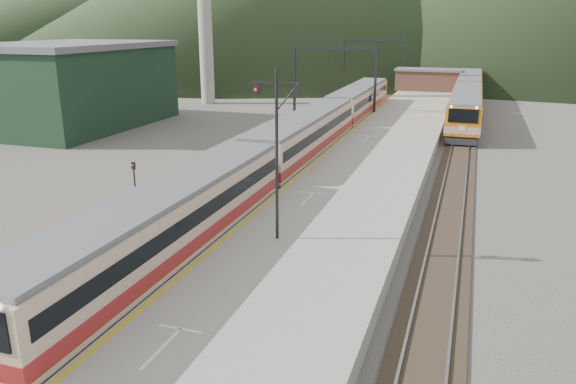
% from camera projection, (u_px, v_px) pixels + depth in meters
% --- Properties ---
extents(track_main, '(2.60, 200.00, 0.23)m').
position_uv_depth(track_main, '(324.00, 146.00, 49.55)').
color(track_main, black).
rests_on(track_main, ground).
extents(track_far, '(2.60, 200.00, 0.23)m').
position_uv_depth(track_far, '(271.00, 143.00, 51.06)').
color(track_far, black).
rests_on(track_far, ground).
extents(track_second, '(2.60, 200.00, 0.23)m').
position_uv_depth(track_second, '(459.00, 156.00, 46.10)').
color(track_second, black).
rests_on(track_second, ground).
extents(platform, '(8.00, 100.00, 1.00)m').
position_uv_depth(platform, '(384.00, 151.00, 45.93)').
color(platform, gray).
rests_on(platform, ground).
extents(gantry_near, '(9.55, 0.25, 8.00)m').
position_uv_depth(gantry_near, '(334.00, 69.00, 62.43)').
color(gantry_near, black).
rests_on(gantry_near, ground).
extents(gantry_far, '(9.55, 0.25, 8.00)m').
position_uv_depth(gantry_far, '(374.00, 56.00, 85.14)').
color(gantry_far, black).
rests_on(gantry_far, ground).
extents(warehouse, '(14.50, 20.50, 8.60)m').
position_uv_depth(warehouse, '(70.00, 85.00, 58.54)').
color(warehouse, black).
rests_on(warehouse, ground).
extents(station_shed, '(9.40, 4.40, 3.10)m').
position_uv_depth(station_shed, '(428.00, 79.00, 81.66)').
color(station_shed, '#523228').
rests_on(station_shed, platform).
extents(main_train, '(3.05, 62.61, 3.73)m').
position_uv_depth(main_train, '(305.00, 136.00, 43.67)').
color(main_train, tan).
rests_on(main_train, track_main).
extents(second_train, '(3.07, 41.72, 3.74)m').
position_uv_depth(second_train, '(468.00, 95.00, 67.61)').
color(second_train, orange).
rests_on(second_train, track_second).
extents(signal_mast, '(2.20, 0.31, 7.73)m').
position_uv_depth(signal_mast, '(277.00, 139.00, 24.68)').
color(signal_mast, black).
rests_on(signal_mast, platform).
extents(short_signal_a, '(0.26, 0.22, 2.27)m').
position_uv_depth(short_signal_a, '(47.00, 266.00, 21.98)').
color(short_signal_a, black).
rests_on(short_signal_a, ground).
extents(short_signal_b, '(0.25, 0.20, 2.27)m').
position_uv_depth(short_signal_b, '(216.00, 172.00, 35.71)').
color(short_signal_b, black).
rests_on(short_signal_b, ground).
extents(short_signal_c, '(0.24, 0.19, 2.27)m').
position_uv_depth(short_signal_c, '(134.00, 175.00, 35.06)').
color(short_signal_c, black).
rests_on(short_signal_c, ground).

